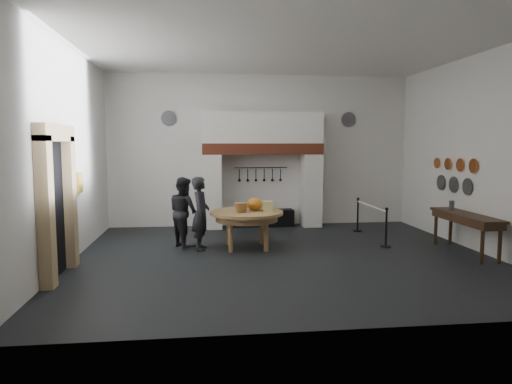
{
  "coord_description": "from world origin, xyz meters",
  "views": [
    {
      "loc": [
        -1.77,
        -9.64,
        2.45
      ],
      "look_at": [
        -0.53,
        0.74,
        1.35
      ],
      "focal_mm": 32.0,
      "sensor_mm": 36.0,
      "label": 1
    }
  ],
  "objects": [
    {
      "name": "copper_pan_c",
      "position": [
        4.46,
        1.3,
        1.95
      ],
      "size": [
        0.03,
        0.3,
        0.3
      ],
      "primitive_type": "cylinder",
      "rotation": [
        0.0,
        1.57,
        0.0
      ],
      "color": "#C6662D",
      "rests_on": "wall_right"
    },
    {
      "name": "barrier_post_near",
      "position": [
        2.59,
        0.62,
        0.45
      ],
      "size": [
        0.05,
        0.05,
        0.9
      ],
      "primitive_type": "cylinder",
      "color": "black",
      "rests_on": "floor"
    },
    {
      "name": "chimney_hood",
      "position": [
        0.0,
        3.65,
        2.92
      ],
      "size": [
        3.5,
        0.7,
        0.9
      ],
      "primitive_type": "cube",
      "color": "silver",
      "rests_on": "hearth_brick_band"
    },
    {
      "name": "copper_pan_d",
      "position": [
        4.46,
        1.85,
        1.95
      ],
      "size": [
        0.03,
        0.28,
        0.28
      ],
      "primitive_type": "cylinder",
      "rotation": [
        0.0,
        1.57,
        0.0
      ],
      "color": "#C6662D",
      "rests_on": "wall_right"
    },
    {
      "name": "pewter_jug",
      "position": [
        4.1,
        0.42,
        1.01
      ],
      "size": [
        0.12,
        0.12,
        0.22
      ],
      "primitive_type": "cylinder",
      "color": "#4D4E52",
      "rests_on": "side_table"
    },
    {
      "name": "visitor_near",
      "position": [
        -1.8,
        0.88,
        0.85
      ],
      "size": [
        0.46,
        0.65,
        1.71
      ],
      "primitive_type": "imported",
      "rotation": [
        0.0,
        0.0,
        1.48
      ],
      "color": "black",
      "rests_on": "floor"
    },
    {
      "name": "pumpkin",
      "position": [
        -0.53,
        1.04,
        1.03
      ],
      "size": [
        0.36,
        0.36,
        0.31
      ],
      "primitive_type": "ellipsoid",
      "color": "orange",
      "rests_on": "work_table"
    },
    {
      "name": "pewter_plate_mid",
      "position": [
        4.46,
        1.0,
        1.45
      ],
      "size": [
        0.03,
        0.4,
        0.4
      ],
      "primitive_type": "cylinder",
      "rotation": [
        0.0,
        1.57,
        0.0
      ],
      "color": "#4C4C51",
      "rests_on": "wall_right"
    },
    {
      "name": "hearth_brick_band",
      "position": [
        0.0,
        3.65,
        2.31
      ],
      "size": [
        3.5,
        0.72,
        0.32
      ],
      "primitive_type": "cube",
      "color": "#9E442B",
      "rests_on": "chimney_pier_left"
    },
    {
      "name": "door_jamb_far",
      "position": [
        -4.38,
        -0.3,
        1.3
      ],
      "size": [
        0.22,
        0.3,
        2.6
      ],
      "primitive_type": "cube",
      "color": "tan",
      "rests_on": "floor"
    },
    {
      "name": "barrier_post_far",
      "position": [
        2.59,
        2.62,
        0.45
      ],
      "size": [
        0.05,
        0.05,
        0.9
      ],
      "primitive_type": "cylinder",
      "color": "black",
      "rests_on": "floor"
    },
    {
      "name": "wall_left",
      "position": [
        -4.5,
        0.0,
        2.25
      ],
      "size": [
        0.02,
        8.0,
        4.5
      ],
      "primitive_type": "cube",
      "color": "silver",
      "rests_on": "floor"
    },
    {
      "name": "cheese_block_small",
      "position": [
        -0.25,
        1.19,
        0.97
      ],
      "size": [
        0.18,
        0.18,
        0.2
      ],
      "primitive_type": "cube",
      "color": "#FFFD98",
      "rests_on": "work_table"
    },
    {
      "name": "door_recess",
      "position": [
        -4.47,
        -1.0,
        1.25
      ],
      "size": [
        0.04,
        1.1,
        2.5
      ],
      "primitive_type": "cube",
      "color": "black",
      "rests_on": "floor"
    },
    {
      "name": "wall_plaque",
      "position": [
        -4.45,
        0.8,
        1.6
      ],
      "size": [
        0.05,
        0.34,
        0.44
      ],
      "primitive_type": "cube",
      "color": "gold",
      "rests_on": "wall_left"
    },
    {
      "name": "copper_pan_b",
      "position": [
        4.46,
        0.75,
        1.95
      ],
      "size": [
        0.03,
        0.32,
        0.32
      ],
      "primitive_type": "cylinder",
      "rotation": [
        0.0,
        1.57,
        0.0
      ],
      "color": "#C6662D",
      "rests_on": "wall_right"
    },
    {
      "name": "wall_back",
      "position": [
        0.0,
        4.0,
        2.25
      ],
      "size": [
        9.0,
        0.02,
        4.5
      ],
      "primitive_type": "cube",
      "color": "silver",
      "rests_on": "floor"
    },
    {
      "name": "wall_front",
      "position": [
        0.0,
        -4.0,
        2.25
      ],
      "size": [
        9.0,
        0.02,
        4.5
      ],
      "primitive_type": "cube",
      "color": "silver",
      "rests_on": "floor"
    },
    {
      "name": "copper_pan_a",
      "position": [
        4.46,
        0.2,
        1.95
      ],
      "size": [
        0.03,
        0.34,
        0.34
      ],
      "primitive_type": "cylinder",
      "rotation": [
        0.0,
        1.57,
        0.0
      ],
      "color": "#C6662D",
      "rests_on": "wall_right"
    },
    {
      "name": "pewter_plate_back_right",
      "position": [
        2.7,
        3.96,
        3.2
      ],
      "size": [
        0.44,
        0.03,
        0.44
      ],
      "primitive_type": "cylinder",
      "rotation": [
        1.57,
        0.0,
        0.0
      ],
      "color": "#4C4C51",
      "rests_on": "wall_back"
    },
    {
      "name": "floor",
      "position": [
        0.0,
        0.0,
        0.0
      ],
      "size": [
        9.0,
        8.0,
        0.02
      ],
      "primitive_type": "cube",
      "color": "black",
      "rests_on": "ground"
    },
    {
      "name": "ceiling",
      "position": [
        0.0,
        0.0,
        4.5
      ],
      "size": [
        9.0,
        8.0,
        0.02
      ],
      "primitive_type": "cube",
      "color": "silver",
      "rests_on": "wall_back"
    },
    {
      "name": "visitor_far",
      "position": [
        -2.2,
        1.28,
        0.84
      ],
      "size": [
        0.96,
        1.02,
        1.67
      ],
      "primitive_type": "imported",
      "rotation": [
        0.0,
        0.0,
        2.1
      ],
      "color": "black",
      "rests_on": "floor"
    },
    {
      "name": "door_lintel",
      "position": [
        -4.38,
        -1.0,
        2.65
      ],
      "size": [
        0.22,
        1.7,
        0.3
      ],
      "primitive_type": "cube",
      "color": "tan",
      "rests_on": "door_jamb_near"
    },
    {
      "name": "work_table",
      "position": [
        -0.73,
        0.94,
        0.84
      ],
      "size": [
        2.15,
        2.15,
        0.07
      ],
      "primitive_type": "cylinder",
      "rotation": [
        0.0,
        0.0,
        -0.29
      ],
      "color": "tan",
      "rests_on": "floor"
    },
    {
      "name": "pewter_plate_back_left",
      "position": [
        -2.7,
        3.96,
        3.2
      ],
      "size": [
        0.44,
        0.03,
        0.44
      ],
      "primitive_type": "cylinder",
      "rotation": [
        1.57,
        0.0,
        0.0
      ],
      "color": "#4C4C51",
      "rests_on": "wall_back"
    },
    {
      "name": "wall_right",
      "position": [
        4.5,
        0.0,
        2.25
      ],
      "size": [
        0.02,
        8.0,
        4.5
      ],
      "primitive_type": "cube",
      "color": "silver",
      "rests_on": "floor"
    },
    {
      "name": "utensil_rail",
      "position": [
        0.0,
        3.92,
        1.75
      ],
      "size": [
        1.6,
        0.02,
        0.02
      ],
      "primitive_type": "cylinder",
      "rotation": [
        0.0,
        1.57,
        0.0
      ],
      "color": "black",
      "rests_on": "wall_back"
    },
    {
      "name": "chimney_pier_right",
      "position": [
        1.48,
        3.65,
        1.07
      ],
      "size": [
        0.55,
        0.7,
        2.15
      ],
      "primitive_type": "cube",
      "color": "silver",
      "rests_on": "floor"
    },
    {
      "name": "cheese_block_big",
      "position": [
        -0.23,
        0.89,
        0.99
      ],
      "size": [
        0.22,
        0.22,
        0.24
      ],
      "primitive_type": "cube",
      "color": "#DAD682",
      "rests_on": "work_table"
    },
    {
      "name": "barrier_rope",
      "position": [
        2.59,
        1.62,
        0.85
      ],
      "size": [
        0.04,
        2.0,
        0.04
      ],
      "primitive_type": "cylinder",
      "rotation": [
        1.57,
        0.0,
        0.0
      ],
      "color": "silver",
      "rests_on": "barrier_post_near"
    },
    {
      "name": "pewter_plate_right",
      "position": [
        4.46,
        1.6,
        1.45
      ],
      "size": [
        0.03,
        0.4,
        0.4
      ],
      "primitive_type": "cylinder",
      "rotation": [
        0.0,
        1.57,
        0.0
      ],
      "color": "#4C4C51",
      "rests_on": "wall_right"
    },
    {
      "name": "chimney_pier_left",
      "position": [
        -1.48,
        3.65,
        1.07
      ],
      "size": [
        0.55,
        0.7,
        2.15
      ],
      "primitive_type": "cube",
      "color": "silver",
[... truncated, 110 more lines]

